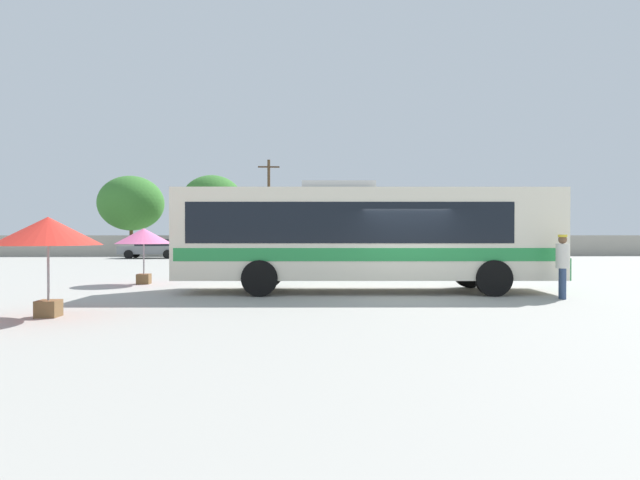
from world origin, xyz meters
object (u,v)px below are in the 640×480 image
at_px(vendor_umbrella_secondary_pink, 144,237).
at_px(utility_pole_near, 269,205).
at_px(roadside_tree_left, 131,203).
at_px(coach_bus_cream_green, 362,233).
at_px(attendant_by_bus_door, 562,262).
at_px(parked_car_leftmost_grey, 152,248).
at_px(roadside_tree_midleft, 212,201).
at_px(vendor_umbrella_near_gate_red, 48,233).
at_px(parked_car_second_silver, 230,248).

height_order(vendor_umbrella_secondary_pink, utility_pole_near, utility_pole_near).
bearing_deg(roadside_tree_left, coach_bus_cream_green, -61.78).
bearing_deg(attendant_by_bus_door, parked_car_leftmost_grey, 125.90).
height_order(roadside_tree_left, roadside_tree_midleft, roadside_tree_left).
xyz_separation_m(vendor_umbrella_near_gate_red, parked_car_leftmost_grey, (-5.66, 27.92, -1.05)).
height_order(coach_bus_cream_green, roadside_tree_left, roadside_tree_left).
height_order(attendant_by_bus_door, roadside_tree_midleft, roadside_tree_midleft).
bearing_deg(parked_car_leftmost_grey, attendant_by_bus_door, -54.10).
distance_m(parked_car_leftmost_grey, utility_pole_near, 10.30).
xyz_separation_m(coach_bus_cream_green, parked_car_leftmost_grey, (-12.95, 23.17, -1.05)).
bearing_deg(attendant_by_bus_door, parked_car_second_silver, 116.51).
height_order(vendor_umbrella_near_gate_red, utility_pole_near, utility_pole_near).
relative_size(coach_bus_cream_green, roadside_tree_midleft, 1.65).
height_order(attendant_by_bus_door, parked_car_second_silver, attendant_by_bus_door).
relative_size(attendant_by_bus_door, roadside_tree_left, 0.25).
distance_m(parked_car_second_silver, roadside_tree_midleft, 9.14).
height_order(vendor_umbrella_near_gate_red, roadside_tree_midleft, roadside_tree_midleft).
distance_m(attendant_by_bus_door, roadside_tree_midleft, 36.38).
bearing_deg(coach_bus_cream_green, parked_car_second_silver, 107.38).
height_order(coach_bus_cream_green, vendor_umbrella_secondary_pink, coach_bus_cream_green).
relative_size(vendor_umbrella_near_gate_red, utility_pole_near, 0.27).
height_order(coach_bus_cream_green, utility_pole_near, utility_pole_near).
bearing_deg(vendor_umbrella_secondary_pink, parked_car_leftmost_grey, 104.96).
bearing_deg(roadside_tree_midleft, parked_car_leftmost_grey, -112.17).
xyz_separation_m(coach_bus_cream_green, roadside_tree_midleft, (-9.82, 30.84, 2.88)).
relative_size(vendor_umbrella_secondary_pink, roadside_tree_left, 0.28).
relative_size(vendor_umbrella_secondary_pink, parked_car_leftmost_grey, 0.44).
bearing_deg(vendor_umbrella_secondary_pink, coach_bus_cream_green, -20.19).
height_order(coach_bus_cream_green, parked_car_second_silver, coach_bus_cream_green).
height_order(utility_pole_near, roadside_tree_left, utility_pole_near).
bearing_deg(parked_car_leftmost_grey, parked_car_second_silver, -1.45).
relative_size(parked_car_leftmost_grey, roadside_tree_left, 0.64).
bearing_deg(utility_pole_near, roadside_tree_midleft, 152.90).
bearing_deg(utility_pole_near, roadside_tree_left, 160.97).
distance_m(attendant_by_bus_door, vendor_umbrella_near_gate_red, 12.90).
bearing_deg(coach_bus_cream_green, utility_pole_near, 99.36).
distance_m(coach_bus_cream_green, parked_car_leftmost_grey, 26.56).
xyz_separation_m(parked_car_second_silver, roadside_tree_midleft, (-2.61, 7.82, 3.94)).
height_order(attendant_by_bus_door, roadside_tree_left, roadside_tree_left).
bearing_deg(coach_bus_cream_green, roadside_tree_left, 118.22).
bearing_deg(roadside_tree_midleft, vendor_umbrella_secondary_pink, -85.26).
bearing_deg(vendor_umbrella_secondary_pink, utility_pole_near, 83.62).
bearing_deg(roadside_tree_midleft, roadside_tree_left, 166.89).
bearing_deg(attendant_by_bus_door, vendor_umbrella_near_gate_red, -167.82).
xyz_separation_m(attendant_by_bus_door, vendor_umbrella_secondary_pink, (-12.79, 4.79, 0.66)).
height_order(parked_car_second_silver, roadside_tree_left, roadside_tree_left).
xyz_separation_m(parked_car_leftmost_grey, parked_car_second_silver, (5.74, -0.15, -0.00)).
xyz_separation_m(attendant_by_bus_door, utility_pole_near, (-9.94, 30.23, 3.19)).
xyz_separation_m(vendor_umbrella_near_gate_red, roadside_tree_left, (-10.23, 37.39, 2.79)).
distance_m(attendant_by_bus_door, parked_car_second_silver, 28.01).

